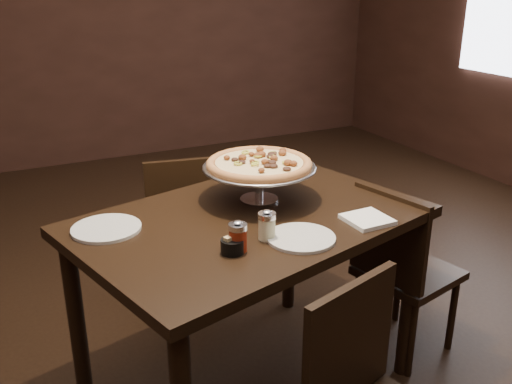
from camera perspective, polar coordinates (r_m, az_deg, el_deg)
name	(u,v)px	position (r m, az deg, el deg)	size (l,w,h in m)	color
room	(269,53)	(2.16, 1.29, 13.75)	(6.04, 7.04, 2.84)	black
dining_table	(250,241)	(2.23, -0.58, -4.92)	(1.47, 1.16, 0.81)	black
pizza_stand	(259,164)	(2.28, 0.32, 2.78)	(0.46, 0.46, 0.19)	silver
parmesan_shaker	(267,225)	(1.98, 1.10, -3.35)	(0.06, 0.06, 0.11)	beige
pepper_flake_shaker	(238,237)	(1.89, -1.82, -4.49)	(0.06, 0.06, 0.11)	maroon
packet_caddy	(232,245)	(1.89, -2.39, -5.37)	(0.08, 0.08, 0.06)	black
napkin_stack	(367,219)	(2.17, 11.06, -2.71)	(0.16, 0.16, 0.02)	white
plate_left	(106,228)	(2.13, -14.74, -3.54)	(0.25, 0.25, 0.01)	silver
plate_near	(301,238)	(2.00, 4.52, -4.58)	(0.24, 0.24, 0.01)	silver
serving_spatula	(291,175)	(2.18, 3.49, 1.75)	(0.14, 0.14, 0.02)	silver
chair_far	(185,224)	(2.98, -7.15, -3.20)	(0.46, 0.46, 0.85)	black
chair_side	(401,266)	(2.65, 14.26, -7.19)	(0.46, 0.46, 0.83)	black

